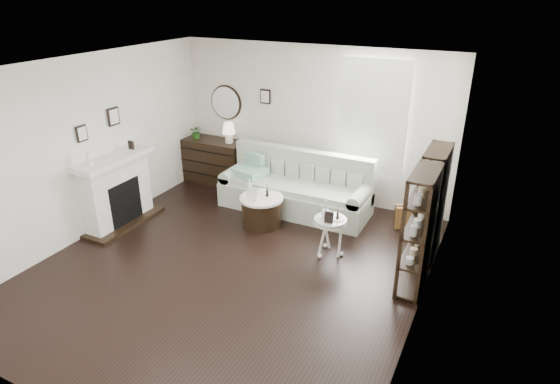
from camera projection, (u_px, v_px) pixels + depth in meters
The scene contains 18 objects.
room at pixel (351, 115), 7.78m from camera, with size 5.50×5.50×5.50m.
fireplace at pixel (117, 193), 7.48m from camera, with size 0.50×1.40×1.84m.
shelf_unit_far at pixel (431, 203), 6.51m from camera, with size 0.30×0.80×1.60m.
shelf_unit_near at pixel (418, 231), 5.77m from camera, with size 0.30×0.80×1.60m.
sofa at pixel (296, 191), 8.07m from camera, with size 2.57×0.89×1.00m.
quilt at pixel (250, 172), 8.20m from camera, with size 0.55×0.45×0.14m, color #279063.
suitcase at pixel (412, 217), 7.48m from camera, with size 0.55×0.18×0.36m, color brown.
dresser at pixel (214, 161), 9.14m from camera, with size 1.29×0.55×0.86m.
table_lamp at pixel (229, 133), 8.74m from camera, with size 0.25×0.25×0.39m, color #F3E4CD, non-canonical shape.
potted_plant at pixel (197, 132), 9.00m from camera, with size 0.25×0.21×0.27m, color #235919.
drum_table at pixel (262, 211), 7.55m from camera, with size 0.70×0.70×0.49m.
pedestal_table at pixel (330, 222), 6.60m from camera, with size 0.47×0.47×0.57m.
eiffel_drum at pixel (267, 191), 7.42m from camera, with size 0.12×0.12×0.21m, color black, non-canonical shape.
bottle_drum at pixel (249, 188), 7.40m from camera, with size 0.07×0.07×0.31m, color silver.
card_frame_drum at pixel (253, 194), 7.29m from camera, with size 0.17×0.01×0.22m, color white.
eiffel_ped at pixel (338, 214), 6.53m from camera, with size 0.10×0.10×0.18m, color black, non-canonical shape.
flask_ped at pixel (326, 209), 6.58m from camera, with size 0.13×0.13×0.25m, color silver, non-canonical shape.
card_frame_ped at pixel (329, 217), 6.44m from camera, with size 0.12×0.01×0.16m, color black.
Camera 1 is at (3.05, -4.66, 3.59)m, focal length 30.00 mm.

